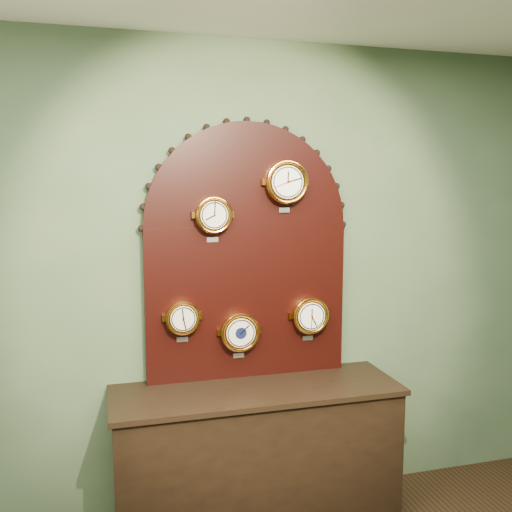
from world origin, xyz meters
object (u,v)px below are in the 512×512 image
object	(u,v)px
arabic_clock	(286,182)
tide_clock	(310,315)
shop_counter	(257,459)
hygrometer	(183,318)
display_board	(247,244)
barometer	(240,332)
roman_clock	(213,215)

from	to	relation	value
arabic_clock	tide_clock	size ratio (longest dim) A/B	1.10
shop_counter	hygrometer	size ratio (longest dim) A/B	6.46
arabic_clock	display_board	bearing A→B (deg)	162.74
barometer	tide_clock	xyz separation A→B (m)	(0.44, 0.00, 0.07)
arabic_clock	hygrometer	distance (m)	0.98
display_board	roman_clock	world-z (taller)	display_board
display_board	barometer	xyz separation A→B (m)	(-0.06, -0.07, -0.51)
shop_counter	roman_clock	distance (m)	1.43
roman_clock	barometer	size ratio (longest dim) A/B	0.93
arabic_clock	hygrometer	world-z (taller)	arabic_clock
arabic_clock	barometer	world-z (taller)	arabic_clock
roman_clock	barometer	world-z (taller)	roman_clock
barometer	arabic_clock	bearing A→B (deg)	-0.08
shop_counter	tide_clock	distance (m)	0.89
shop_counter	arabic_clock	size ratio (longest dim) A/B	5.27
roman_clock	hygrometer	distance (m)	0.61
hygrometer	barometer	xyz separation A→B (m)	(0.33, -0.00, -0.11)
tide_clock	roman_clock	bearing A→B (deg)	179.96
display_board	barometer	bearing A→B (deg)	-132.94
roman_clock	tide_clock	bearing A→B (deg)	-0.04
shop_counter	arabic_clock	xyz separation A→B (m)	(0.22, 0.15, 1.59)
barometer	tide_clock	bearing A→B (deg)	0.04
roman_clock	hygrometer	bearing A→B (deg)	179.88
roman_clock	tide_clock	xyz separation A→B (m)	(0.58, -0.00, -0.61)
tide_clock	display_board	bearing A→B (deg)	169.88
display_board	arabic_clock	world-z (taller)	display_board
arabic_clock	shop_counter	bearing A→B (deg)	-144.80
arabic_clock	barometer	size ratio (longest dim) A/B	1.08
display_board	barometer	distance (m)	0.52
arabic_clock	barometer	bearing A→B (deg)	179.92
shop_counter	tide_clock	bearing A→B (deg)	22.37
shop_counter	barometer	world-z (taller)	barometer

